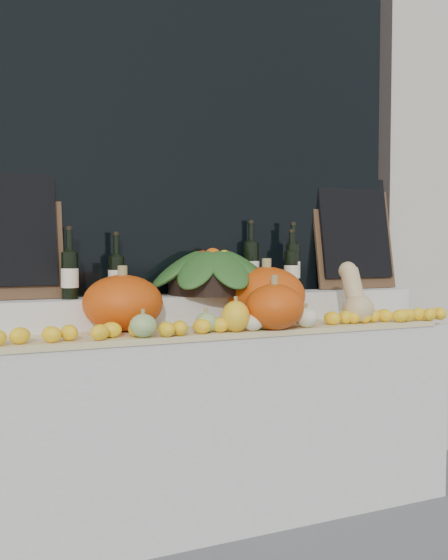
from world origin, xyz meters
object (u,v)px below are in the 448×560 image
Objects in this scene: pumpkin_right at (266,295)px; wine_bottle_tall at (251,267)px; pumpkin_left at (123,303)px; produce_bowl at (213,271)px; butternut_squash at (355,297)px.

wine_bottle_tall is (0.04, 0.24, 0.13)m from pumpkin_right.
pumpkin_right is at bearing -2.20° from pumpkin_left.
pumpkin_left is at bearing -162.60° from produce_bowl.
butternut_squash is at bearing -15.83° from pumpkin_right.
wine_bottle_tall is at bearing 16.43° from pumpkin_left.
butternut_squash is (0.42, -0.12, -0.01)m from pumpkin_right.
pumpkin_left is 0.53× the size of produce_bowl.
produce_bowl is (0.49, 0.15, 0.12)m from pumpkin_left.
butternut_squash is at bearing -43.20° from wine_bottle_tall.
pumpkin_right is at bearing 164.17° from butternut_squash.
pumpkin_left is 0.77m from wine_bottle_tall.
produce_bowl is (-0.20, 0.18, 0.11)m from pumpkin_right.
pumpkin_right is at bearing -99.07° from wine_bottle_tall.
pumpkin_right is (0.69, -0.03, 0.01)m from pumpkin_left.
pumpkin_right is 0.28m from wine_bottle_tall.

